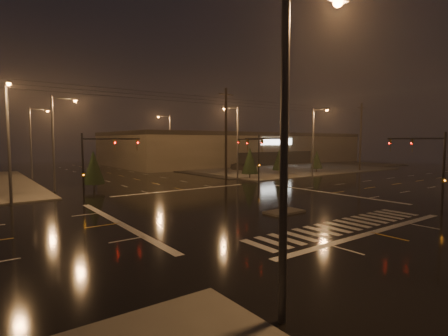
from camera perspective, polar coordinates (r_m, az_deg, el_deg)
The scene contains 26 objects.
ground at distance 29.32m, azimuth 4.11°, elevation -6.01°, with size 140.00×140.00×0.00m, color black.
sidewalk_ne at distance 71.40m, azimuth 6.85°, elevation 0.18°, with size 36.00×36.00×0.12m, color #494741.
median_island at distance 26.44m, azimuth 9.78°, elevation -7.05°, with size 3.00×1.60×0.15m, color #494741.
crosswalk at distance 23.36m, azimuth 18.75°, elevation -8.93°, with size 15.00×2.60×0.01m, color beige.
stop_bar_near at distance 22.31m, azimuth 23.02°, elevation -9.68°, with size 16.00×0.50×0.01m, color beige.
stop_bar_far at distance 38.25m, azimuth -6.65°, elevation -3.57°, with size 16.00×0.50×0.01m, color beige.
parking_lot at distance 73.53m, azimuth 10.76°, elevation 0.24°, with size 50.00×24.00×0.08m, color black.
retail_building at distance 86.61m, azimuth 2.04°, elevation 3.45°, with size 60.20×28.30×7.20m.
signal_mast_median at distance 26.62m, azimuth 8.44°, elevation 1.03°, with size 0.25×4.59×6.00m.
signal_mast_ne at distance 42.74m, azimuth 5.03°, elevation 2.38°, with size 4.84×1.86×6.00m.
signal_mast_nw at distance 33.41m, azimuth -20.26°, elevation 1.55°, with size 4.84×1.86×6.00m.
signal_mast_se at distance 31.44m, azimuth 30.82°, elevation 0.89°, with size 1.55×3.87×6.00m.
streetlight_0 at distance 10.25m, azimuth 11.07°, elevation 7.13°, with size 2.77×0.32×10.00m.
streetlight_1 at distance 40.65m, azimuth -25.71°, elevation 4.69°, with size 2.77×0.32×10.00m.
streetlight_2 at distance 56.45m, azimuth -28.72°, elevation 4.38°, with size 2.77×0.32×10.00m.
streetlight_3 at distance 48.31m, azimuth 1.95°, elevation 5.01°, with size 2.77×0.32×10.00m.
streetlight_4 at distance 65.20m, azimuth -9.03°, elevation 4.80°, with size 2.77×0.32×10.00m.
streetlight_5 at distance 33.24m, azimuth -31.73°, elevation 4.62°, with size 0.32×2.77×10.00m.
streetlight_6 at distance 52.49m, azimuth 14.62°, elevation 4.82°, with size 0.32×2.77×10.00m.
utility_pole_1 at distance 44.79m, azimuth 0.33°, elevation 5.48°, with size 2.20×0.32×12.00m.
utility_pole_2 at distance 67.14m, azimuth 21.42°, elevation 4.82°, with size 2.20×0.32×12.00m.
conifer_0 at distance 49.50m, azimuth 4.24°, elevation 1.24°, with size 2.40×2.40×4.45m.
conifer_1 at distance 56.17m, azimuth 9.11°, elevation 1.56°, with size 2.38×2.38×4.42m.
conifer_2 at distance 60.69m, azimuth 14.91°, elevation 1.37°, with size 1.96×1.96×3.77m.
conifer_3 at distance 40.00m, azimuth -20.52°, elevation 0.12°, with size 2.31×2.31×4.31m.
car_parked at distance 62.91m, azimuth 2.80°, elevation 0.26°, with size 1.77×4.41×1.50m, color black.
Camera 1 is at (-18.71, -21.94, 5.30)m, focal length 28.00 mm.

